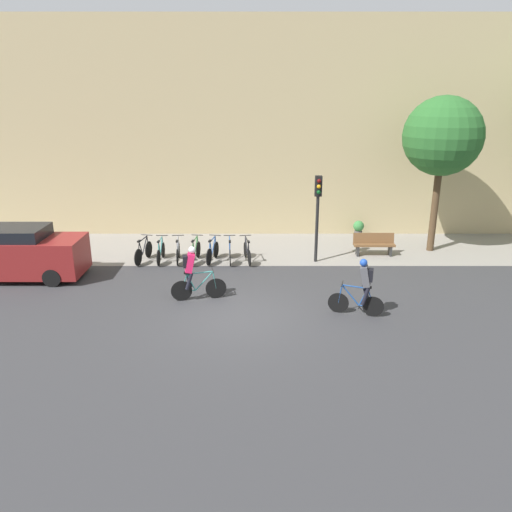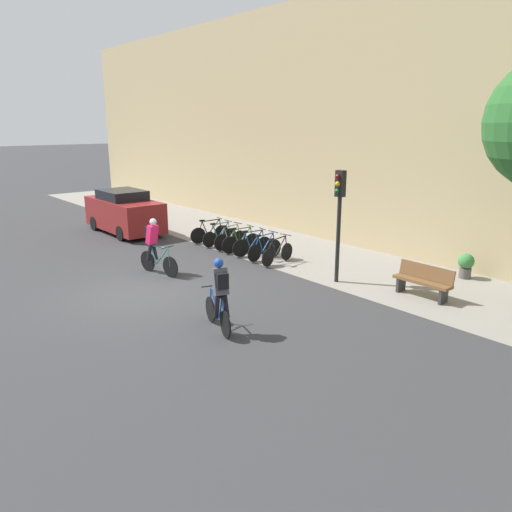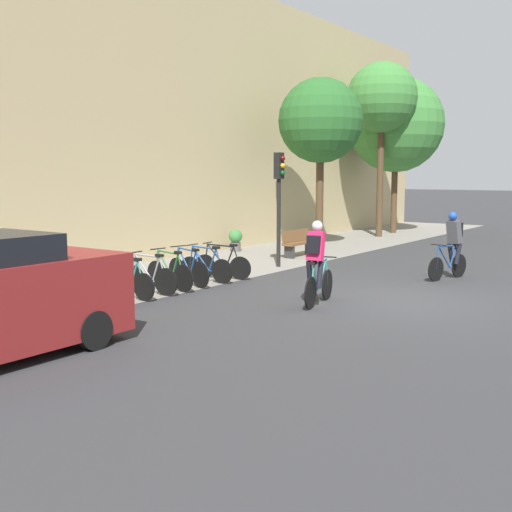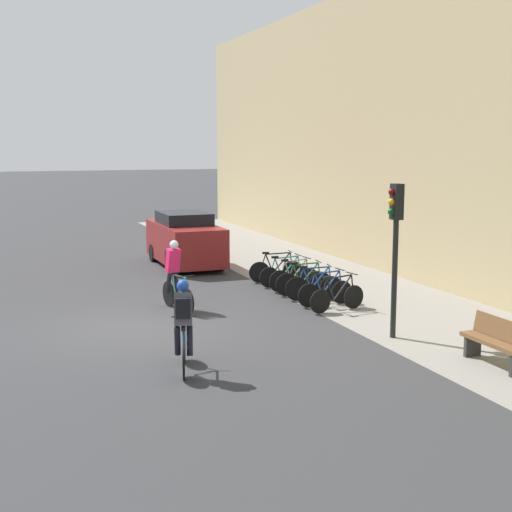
{
  "view_description": "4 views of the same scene",
  "coord_description": "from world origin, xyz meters",
  "px_view_note": "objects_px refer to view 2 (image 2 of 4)",
  "views": [
    {
      "loc": [
        0.5,
        -13.32,
        6.3
      ],
      "look_at": [
        0.49,
        1.34,
        1.44
      ],
      "focal_mm": 35.0,
      "sensor_mm": 36.0,
      "label": 1
    },
    {
      "loc": [
        12.29,
        -6.02,
        4.65
      ],
      "look_at": [
        1.75,
        2.77,
        0.97
      ],
      "focal_mm": 35.0,
      "sensor_mm": 36.0,
      "label": 2
    },
    {
      "loc": [
        -12.88,
        -5.23,
        2.71
      ],
      "look_at": [
        -0.89,
        3.23,
        0.84
      ],
      "focal_mm": 45.0,
      "sensor_mm": 36.0,
      "label": 3
    },
    {
      "loc": [
        15.8,
        -3.07,
        4.16
      ],
      "look_at": [
        0.62,
        2.7,
        1.6
      ],
      "focal_mm": 50.0,
      "sensor_mm": 36.0,
      "label": 4
    }
  ],
  "objects_px": {
    "cyclist_pink": "(154,244)",
    "parked_bike_3": "(241,242)",
    "potted_plant": "(466,264)",
    "parked_bike_1": "(220,236)",
    "parked_car": "(124,212)",
    "parked_bike_5": "(265,249)",
    "parked_bike_0": "(210,233)",
    "traffic_light_pole": "(339,206)",
    "cyclist_grey": "(220,293)",
    "parked_bike_2": "(230,239)",
    "parked_bike_4": "(252,245)",
    "bench": "(423,281)",
    "parked_bike_6": "(278,252)"
  },
  "relations": [
    {
      "from": "traffic_light_pole",
      "to": "parked_car",
      "type": "height_order",
      "value": "traffic_light_pole"
    },
    {
      "from": "parked_bike_3",
      "to": "parked_bike_6",
      "type": "distance_m",
      "value": 2.01
    },
    {
      "from": "bench",
      "to": "cyclist_pink",
      "type": "bearing_deg",
      "value": -145.97
    },
    {
      "from": "cyclist_pink",
      "to": "parked_car",
      "type": "relative_size",
      "value": 0.41
    },
    {
      "from": "bench",
      "to": "parked_bike_1",
      "type": "bearing_deg",
      "value": -174.75
    },
    {
      "from": "cyclist_pink",
      "to": "parked_bike_3",
      "type": "relative_size",
      "value": 1.09
    },
    {
      "from": "cyclist_pink",
      "to": "cyclist_grey",
      "type": "bearing_deg",
      "value": -12.54
    },
    {
      "from": "cyclist_pink",
      "to": "traffic_light_pole",
      "type": "xyz_separation_m",
      "value": [
        4.3,
        3.74,
        1.38
      ]
    },
    {
      "from": "traffic_light_pole",
      "to": "parked_car",
      "type": "distance_m",
      "value": 10.8
    },
    {
      "from": "parked_bike_1",
      "to": "potted_plant",
      "type": "distance_m",
      "value": 8.95
    },
    {
      "from": "bench",
      "to": "potted_plant",
      "type": "distance_m",
      "value": 2.54
    },
    {
      "from": "parked_bike_4",
      "to": "bench",
      "type": "bearing_deg",
      "value": 6.86
    },
    {
      "from": "parked_car",
      "to": "bench",
      "type": "bearing_deg",
      "value": 11.19
    },
    {
      "from": "parked_bike_2",
      "to": "parked_bike_3",
      "type": "relative_size",
      "value": 0.97
    },
    {
      "from": "parked_bike_2",
      "to": "parked_bike_6",
      "type": "distance_m",
      "value": 2.68
    },
    {
      "from": "parked_bike_1",
      "to": "parked_bike_4",
      "type": "bearing_deg",
      "value": 0.04
    },
    {
      "from": "parked_bike_0",
      "to": "parked_bike_1",
      "type": "bearing_deg",
      "value": -0.04
    },
    {
      "from": "parked_car",
      "to": "parked_bike_5",
      "type": "bearing_deg",
      "value": 13.94
    },
    {
      "from": "parked_bike_0",
      "to": "parked_bike_4",
      "type": "xyz_separation_m",
      "value": [
        2.68,
        0.0,
        -0.0
      ]
    },
    {
      "from": "parked_bike_3",
      "to": "parked_car",
      "type": "bearing_deg",
      "value": -163.05
    },
    {
      "from": "parked_bike_2",
      "to": "bench",
      "type": "xyz_separation_m",
      "value": [
        7.76,
        0.77,
        0.08
      ]
    },
    {
      "from": "parked_bike_3",
      "to": "parked_car",
      "type": "relative_size",
      "value": 0.38
    },
    {
      "from": "parked_bike_2",
      "to": "traffic_light_pole",
      "type": "xyz_separation_m",
      "value": [
        5.34,
        -0.02,
        1.94
      ]
    },
    {
      "from": "parked_bike_2",
      "to": "potted_plant",
      "type": "distance_m",
      "value": 8.33
    },
    {
      "from": "parked_bike_1",
      "to": "potted_plant",
      "type": "xyz_separation_m",
      "value": [
        8.31,
        3.32,
        0.06
      ]
    },
    {
      "from": "parked_bike_1",
      "to": "parked_bike_3",
      "type": "relative_size",
      "value": 0.99
    },
    {
      "from": "parked_bike_5",
      "to": "parked_bike_0",
      "type": "bearing_deg",
      "value": 180.0
    },
    {
      "from": "parked_bike_6",
      "to": "parked_bike_4",
      "type": "bearing_deg",
      "value": 179.92
    },
    {
      "from": "cyclist_pink",
      "to": "cyclist_grey",
      "type": "height_order",
      "value": "cyclist_pink"
    },
    {
      "from": "parked_bike_4",
      "to": "traffic_light_pole",
      "type": "bearing_deg",
      "value": -0.35
    },
    {
      "from": "parked_bike_2",
      "to": "bench",
      "type": "bearing_deg",
      "value": 5.69
    },
    {
      "from": "parked_bike_0",
      "to": "parked_bike_3",
      "type": "height_order",
      "value": "same"
    },
    {
      "from": "cyclist_pink",
      "to": "parked_bike_3",
      "type": "height_order",
      "value": "cyclist_pink"
    },
    {
      "from": "parked_bike_1",
      "to": "parked_bike_5",
      "type": "height_order",
      "value": "parked_bike_5"
    },
    {
      "from": "parked_bike_6",
      "to": "parked_car",
      "type": "xyz_separation_m",
      "value": [
        -7.9,
        -1.79,
        0.52
      ]
    },
    {
      "from": "parked_bike_3",
      "to": "parked_bike_5",
      "type": "xyz_separation_m",
      "value": [
        1.34,
        -0.0,
        -0.01
      ]
    },
    {
      "from": "bench",
      "to": "parked_bike_6",
      "type": "bearing_deg",
      "value": -171.33
    },
    {
      "from": "traffic_light_pole",
      "to": "potted_plant",
      "type": "xyz_separation_m",
      "value": [
        2.3,
        3.34,
        -1.89
      ]
    },
    {
      "from": "parked_bike_0",
      "to": "parked_car",
      "type": "height_order",
      "value": "parked_car"
    },
    {
      "from": "parked_bike_0",
      "to": "traffic_light_pole",
      "type": "height_order",
      "value": "traffic_light_pole"
    },
    {
      "from": "parked_bike_3",
      "to": "traffic_light_pole",
      "type": "distance_m",
      "value": 5.06
    },
    {
      "from": "cyclist_grey",
      "to": "traffic_light_pole",
      "type": "distance_m",
      "value": 5.13
    },
    {
      "from": "parked_bike_1",
      "to": "parked_bike_2",
      "type": "height_order",
      "value": "parked_bike_2"
    },
    {
      "from": "traffic_light_pole",
      "to": "potted_plant",
      "type": "relative_size",
      "value": 4.28
    },
    {
      "from": "potted_plant",
      "to": "parked_bike_1",
      "type": "bearing_deg",
      "value": -158.25
    },
    {
      "from": "cyclist_grey",
      "to": "parked_bike_3",
      "type": "relative_size",
      "value": 1.08
    },
    {
      "from": "parked_bike_3",
      "to": "cyclist_grey",
      "type": "bearing_deg",
      "value": -41.9
    },
    {
      "from": "cyclist_grey",
      "to": "bench",
      "type": "bearing_deg",
      "value": 73.96
    },
    {
      "from": "cyclist_pink",
      "to": "parked_car",
      "type": "bearing_deg",
      "value": 162.49
    },
    {
      "from": "parked_bike_2",
      "to": "parked_bike_6",
      "type": "height_order",
      "value": "parked_bike_2"
    }
  ]
}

